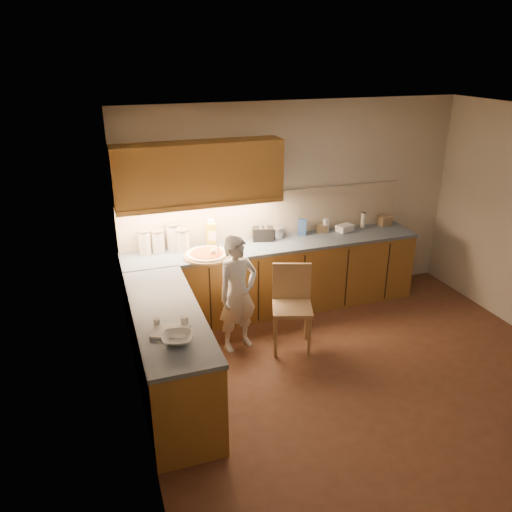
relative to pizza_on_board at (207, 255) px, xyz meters
name	(u,v)px	position (x,y,z in m)	size (l,w,h in m)	color
room	(381,224)	(1.28, -1.55, 0.73)	(4.54, 4.50, 2.62)	#502C1B
l_counter	(245,298)	(0.36, -0.30, -0.48)	(3.77, 2.62, 0.92)	olive
backsplash	(268,214)	(0.91, 0.43, 0.27)	(3.75, 0.02, 0.58)	#C4B497
upper_cabinets	(199,173)	(0.01, 0.27, 0.90)	(1.95, 0.36, 0.73)	olive
pizza_on_board	(207,255)	(0.00, 0.00, 0.00)	(0.55, 0.55, 0.22)	tan
child	(238,294)	(0.20, -0.57, -0.27)	(0.49, 0.32, 1.34)	white
wooden_chair	(292,301)	(0.78, -0.71, -0.39)	(0.55, 0.55, 0.96)	tan
mixing_bowl	(177,338)	(-0.67, -1.71, 0.01)	(0.26, 0.26, 0.06)	silver
canister_a	(145,242)	(-0.67, 0.31, 0.12)	(0.15, 0.15, 0.30)	white
canister_b	(158,241)	(-0.51, 0.32, 0.12)	(0.16, 0.16, 0.28)	silver
canister_c	(174,237)	(-0.32, 0.33, 0.14)	(0.18, 0.18, 0.33)	silver
canister_d	(183,240)	(-0.23, 0.28, 0.11)	(0.17, 0.17, 0.27)	white
oil_jug	(211,234)	(0.14, 0.32, 0.13)	(0.14, 0.12, 0.34)	#AEA422
toaster	(263,234)	(0.80, 0.29, 0.06)	(0.29, 0.21, 0.17)	black
steel_pot	(277,232)	(0.99, 0.32, 0.05)	(0.19, 0.19, 0.14)	#B3B4B8
blue_box	(302,227)	(1.34, 0.32, 0.08)	(0.11, 0.08, 0.22)	#3558A0
card_box_a	(322,229)	(1.64, 0.34, 0.02)	(0.13, 0.09, 0.09)	#9A7E53
white_bottle	(326,225)	(1.69, 0.34, 0.06)	(0.06, 0.06, 0.17)	white
flat_pack	(345,228)	(1.94, 0.27, 0.02)	(0.21, 0.15, 0.09)	silver
tall_jar	(363,220)	(2.24, 0.32, 0.08)	(0.07, 0.07, 0.21)	white
card_box_b	(385,220)	(2.58, 0.31, 0.04)	(0.17, 0.13, 0.13)	tan
dough_cloth	(171,331)	(-0.70, -1.54, -0.01)	(0.30, 0.24, 0.02)	white
spice_jar_a	(157,322)	(-0.79, -1.40, 0.01)	(0.06, 0.06, 0.08)	silver
spice_jar_b	(184,321)	(-0.56, -1.47, 0.02)	(0.07, 0.07, 0.09)	white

